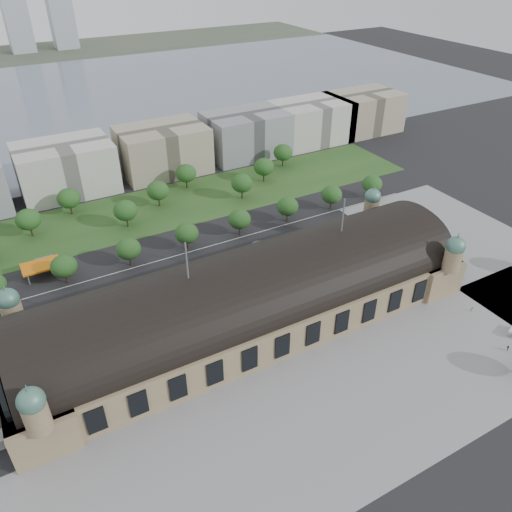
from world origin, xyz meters
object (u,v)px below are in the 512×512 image
traffic_car_6 (383,217)px  bus_mid (236,263)px  petrol_station (44,264)px  parked_car_5 (154,303)px  parked_car_2 (101,320)px  bus_east (268,261)px  pedestrian_4 (507,348)px  parked_car_1 (39,343)px  parked_car_4 (100,320)px  bus_west (182,280)px  parked_car_3 (85,325)px  traffic_car_3 (135,285)px  parked_car_6 (159,301)px  traffic_car_5 (257,242)px  pedestrian_0 (472,309)px  traffic_car_4 (225,276)px

traffic_car_6 → bus_mid: (-75.36, -1.46, 0.98)m
petrol_station → parked_car_5: size_ratio=2.58×
parked_car_2 → bus_east: (65.83, 2.00, 1.11)m
parked_car_5 → bus_east: bearing=63.2°
pedestrian_4 → bus_east: bearing=-96.4°
parked_car_1 → pedestrian_4: size_ratio=3.16×
parked_car_2 → parked_car_4: 0.44m
parked_car_1 → bus_east: size_ratio=0.47×
parked_car_4 → parked_car_5: (18.77, 0.00, 0.02)m
parked_car_5 → bus_west: bearing=88.5°
parked_car_3 → pedestrian_4: pedestrian_4 is taller
traffic_car_3 → parked_car_6: size_ratio=0.96×
traffic_car_5 → pedestrian_0: (42.61, -74.29, 0.17)m
parked_car_5 → bus_east: (47.48, 2.00, 0.99)m
traffic_car_5 → parked_car_5: (-51.27, -17.66, 0.09)m
petrol_station → pedestrian_0: bearing=-38.2°
parked_car_3 → bus_mid: 60.14m
traffic_car_5 → parked_car_3: size_ratio=0.93×
parked_car_3 → pedestrian_0: (117.58, -56.62, 0.10)m
petrol_station → pedestrian_4: petrol_station is taller
parked_car_4 → parked_car_3: bearing=-124.6°
traffic_car_6 → pedestrian_4: pedestrian_4 is taller
traffic_car_4 → parked_car_4: 47.92m
parked_car_4 → bus_mid: size_ratio=0.35×
bus_mid → traffic_car_6: bearing=-83.2°
pedestrian_0 → pedestrian_4: 19.53m
traffic_car_3 → parked_car_1: parked_car_1 is taller
traffic_car_6 → parked_car_3: (-135.08, -8.46, -0.08)m
traffic_car_3 → bus_east: bus_east is taller
bus_east → pedestrian_0: bus_east is taller
bus_east → parked_car_4: bearing=90.4°
traffic_car_4 → traffic_car_5: bearing=125.6°
pedestrian_0 → pedestrian_4: pedestrian_4 is taller
parked_car_2 → parked_car_3: bearing=-124.2°
traffic_car_5 → bus_mid: 18.64m
bus_west → bus_east: 34.53m
traffic_car_4 → pedestrian_4: pedestrian_4 is taller
traffic_car_4 → parked_car_6: parked_car_6 is taller
parked_car_2 → parked_car_6: (20.24, 0.00, 0.12)m
traffic_car_6 → bus_east: 64.24m
parked_car_2 → pedestrian_0: 125.70m
parked_car_6 → bus_mid: 34.85m
traffic_car_3 → pedestrian_0: pedestrian_0 is taller
bus_mid → pedestrian_0: 86.00m
traffic_car_4 → bus_mid: size_ratio=0.31×
traffic_car_6 → traffic_car_5: bearing=-96.1°
parked_car_6 → traffic_car_5: bearing=79.7°
traffic_car_4 → traffic_car_6: size_ratio=0.67×
traffic_car_5 → traffic_car_6: (60.11, -9.20, 0.15)m
petrol_station → bus_east: bearing=-26.5°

